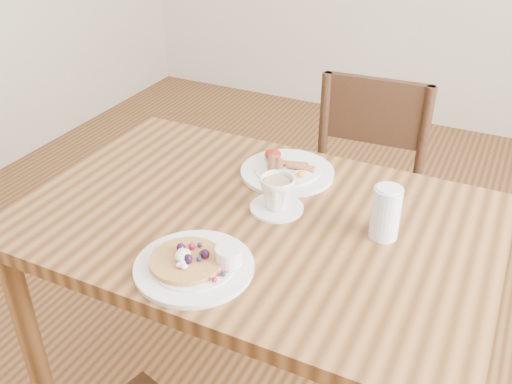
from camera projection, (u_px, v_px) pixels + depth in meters
dining_table at (256, 246)px, 1.51m from camera, size 1.20×0.80×0.75m
chair_far at (359, 194)px, 2.05m from camera, size 0.45×0.45×0.88m
pancake_plate at (196, 264)px, 1.27m from camera, size 0.27×0.27×0.06m
breakfast_plate at (286, 170)px, 1.64m from camera, size 0.27×0.27×0.04m
teacup_saucer at (277, 195)px, 1.47m from camera, size 0.14×0.14×0.09m
water_glass at (386, 213)px, 1.35m from camera, size 0.07×0.07×0.13m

